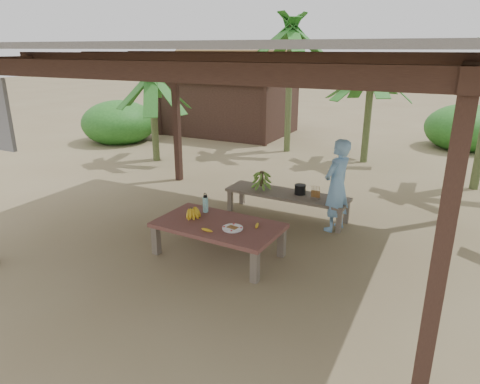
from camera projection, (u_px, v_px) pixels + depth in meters
The scene contains 17 objects.
ground at pixel (243, 241), 6.77m from camera, with size 80.00×80.00×0.00m, color brown.
pavilion at pixel (242, 57), 5.87m from camera, with size 6.60×5.60×2.95m.
work_table at pixel (218, 228), 6.17m from camera, with size 1.84×1.08×0.50m.
bench at pixel (287, 196), 7.61m from camera, with size 2.22×0.66×0.45m.
ripe_banana_bunch at pixel (191, 212), 6.36m from camera, with size 0.28×0.24×0.17m, color yellow, non-canonical shape.
plate at pixel (233, 228), 5.94m from camera, with size 0.29×0.29×0.04m.
loose_banana_front at pixel (207, 230), 5.88m from camera, with size 0.04×0.17×0.04m, color yellow.
loose_banana_side at pixel (257, 226), 6.03m from camera, with size 0.04×0.15×0.04m, color yellow.
water_flask at pixel (205, 204), 6.55m from camera, with size 0.08×0.08×0.31m.
green_banana_stalk at pixel (262, 180), 7.76m from camera, with size 0.31×0.31×0.36m, color #598C2D, non-canonical shape.
cooking_pot at pixel (300, 190), 7.52m from camera, with size 0.19×0.19×0.16m, color black.
skewer_rack at pixel (316, 192), 7.27m from camera, with size 0.18×0.08×0.24m, color #A57F47, non-canonical shape.
woman at pixel (337, 186), 6.96m from camera, with size 0.56×0.37×1.54m, color #78AEE3.
hut at pixel (231, 101), 15.11m from camera, with size 4.40×3.43×2.85m.
banana_plant_n at pixel (371, 79), 10.78m from camera, with size 1.80×1.80×2.63m.
banana_plant_nw at pixel (291, 37), 11.63m from camera, with size 1.80×1.80×3.68m.
banana_plant_w at pixel (152, 87), 10.99m from camera, with size 1.80×1.80×2.42m.
Camera 1 is at (2.76, -5.51, 2.90)m, focal length 32.00 mm.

